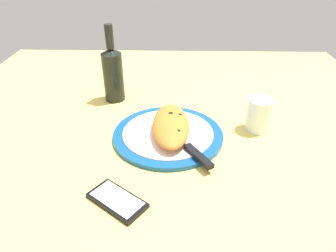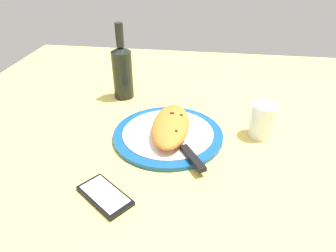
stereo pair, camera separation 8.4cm
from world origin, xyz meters
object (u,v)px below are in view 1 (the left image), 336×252
(fork, at_px, (137,132))
(water_glass, at_px, (259,117))
(calzone, at_px, (171,125))
(smartphone, at_px, (117,200))
(knife, at_px, (191,150))
(plate, at_px, (168,135))
(wine_bottle, at_px, (113,73))

(fork, xyz_separation_m, water_glass, (-0.05, 0.34, 0.02))
(calzone, height_order, smartphone, calzone)
(knife, xyz_separation_m, water_glass, (-0.13, 0.20, 0.02))
(calzone, relative_size, fork, 1.50)
(plate, height_order, wine_bottle, wine_bottle)
(calzone, distance_m, water_glass, 0.26)
(plate, height_order, calzone, calzone)
(fork, bearing_deg, calzone, 91.94)
(fork, xyz_separation_m, knife, (0.09, 0.15, 0.00))
(fork, bearing_deg, water_glass, 98.21)
(knife, height_order, wine_bottle, wine_bottle)
(wine_bottle, bearing_deg, calzone, 40.44)
(smartphone, distance_m, wine_bottle, 0.50)
(knife, relative_size, smartphone, 1.51)
(plate, xyz_separation_m, calzone, (0.00, 0.01, 0.03))
(calzone, height_order, knife, calzone)
(plate, distance_m, water_glass, 0.27)
(knife, bearing_deg, water_glass, 124.24)
(fork, bearing_deg, knife, 59.87)
(knife, bearing_deg, smartphone, -44.90)
(plate, relative_size, water_glass, 3.17)
(plate, height_order, knife, knife)
(plate, height_order, smartphone, plate)
(calzone, bearing_deg, smartphone, -23.64)
(calzone, bearing_deg, water_glass, 100.51)
(calzone, xyz_separation_m, water_glass, (-0.05, 0.25, 0.00))
(fork, relative_size, wine_bottle, 0.61)
(plate, bearing_deg, wine_bottle, -140.72)
(plate, xyz_separation_m, water_glass, (-0.05, 0.26, 0.03))
(wine_bottle, bearing_deg, knife, 38.02)
(water_glass, xyz_separation_m, wine_bottle, (-0.18, -0.45, 0.05))
(fork, xyz_separation_m, wine_bottle, (-0.23, -0.10, 0.08))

